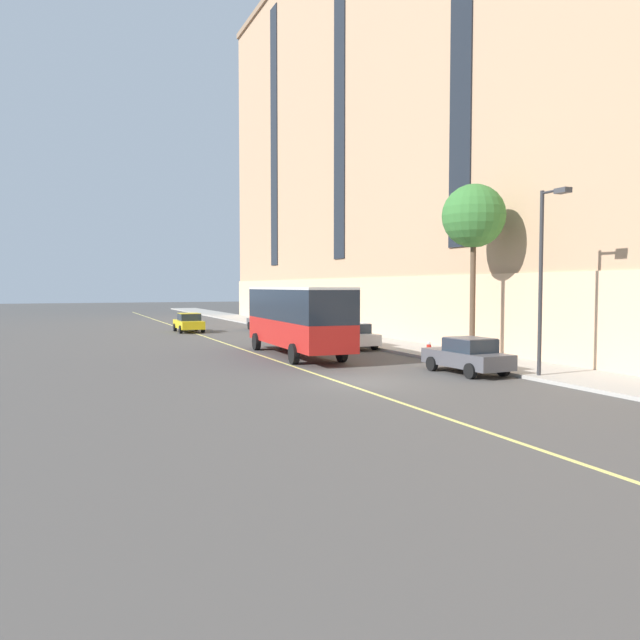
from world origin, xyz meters
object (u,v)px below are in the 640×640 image
at_px(parked_car_darkgray_0, 467,356).
at_px(parked_car_white_1, 350,335).
at_px(street_tree_mid_block, 474,217).
at_px(fire_hydrant, 429,349).
at_px(parked_car_black_5, 298,327).
at_px(street_lamp, 545,264).
at_px(parked_car_darkgray_4, 264,321).
at_px(taxi_cab, 189,323).
at_px(city_bus, 297,316).

bearing_deg(parked_car_darkgray_0, parked_car_white_1, 89.32).
xyz_separation_m(street_tree_mid_block, fire_hydrant, (-1.42, 1.75, -6.69)).
bearing_deg(parked_car_black_5, street_lamp, -85.79).
bearing_deg(street_lamp, parked_car_black_5, 94.21).
relative_size(parked_car_white_1, street_lamp, 0.64).
bearing_deg(parked_car_darkgray_0, parked_car_darkgray_4, 89.74).
xyz_separation_m(parked_car_darkgray_0, street_lamp, (1.80, -2.54, 3.85)).
relative_size(street_lamp, fire_hydrant, 10.26).
relative_size(taxi_cab, fire_hydrant, 6.31).
height_order(city_bus, taxi_cab, city_bus).
bearing_deg(parked_car_darkgray_0, taxi_cab, 102.01).
xyz_separation_m(parked_car_black_5, street_lamp, (1.70, -23.14, 3.85)).
height_order(parked_car_black_5, taxi_cab, same).
distance_m(parked_car_white_1, taxi_cab, 18.48).
bearing_deg(parked_car_darkgray_0, street_lamp, -54.80).
relative_size(parked_car_black_5, street_tree_mid_block, 0.50).
height_order(parked_car_white_1, taxi_cab, same).
bearing_deg(fire_hydrant, taxi_cab, 108.54).
xyz_separation_m(parked_car_darkgray_0, taxi_cab, (-6.21, 29.20, 0.00)).
bearing_deg(fire_hydrant, street_tree_mid_block, -50.95).
xyz_separation_m(parked_car_white_1, parked_car_darkgray_4, (-0.01, 17.02, -0.00)).
height_order(parked_car_darkgray_0, parked_car_darkgray_4, same).
xyz_separation_m(city_bus, parked_car_darkgray_4, (4.44, 19.66, -1.35)).
distance_m(city_bus, taxi_cab, 20.13).
height_order(parked_car_darkgray_4, taxi_cab, same).
relative_size(parked_car_darkgray_0, parked_car_black_5, 1.00).
distance_m(street_tree_mid_block, fire_hydrant, 7.06).
xyz_separation_m(parked_car_darkgray_4, street_tree_mid_block, (2.98, -24.99, 6.40)).
bearing_deg(taxi_cab, street_lamp, -75.85).
height_order(parked_car_darkgray_4, parked_car_black_5, same).
bearing_deg(taxi_cab, parked_car_black_5, -53.77).
xyz_separation_m(city_bus, fire_hydrant, (6.00, -3.58, -1.64)).
bearing_deg(parked_car_darkgray_4, taxi_cab, 177.01).
bearing_deg(street_lamp, street_tree_mid_block, 78.40).
distance_m(parked_car_darkgray_0, parked_car_white_1, 11.84).
distance_m(parked_car_black_5, fire_hydrant, 15.06).
height_order(city_bus, fire_hydrant, city_bus).
height_order(parked_car_black_5, street_lamp, street_lamp).
xyz_separation_m(parked_car_black_5, fire_hydrant, (1.60, -14.97, -0.29)).
height_order(street_lamp, fire_hydrant, street_lamp).
distance_m(city_bus, parked_car_darkgray_4, 20.20).
bearing_deg(city_bus, parked_car_black_5, 68.89).
bearing_deg(parked_car_white_1, fire_hydrant, -75.96).
distance_m(parked_car_black_5, taxi_cab, 10.66).
height_order(parked_car_white_1, street_tree_mid_block, street_tree_mid_block).
height_order(city_bus, street_tree_mid_block, street_tree_mid_block).
height_order(street_tree_mid_block, street_lamp, street_tree_mid_block).
bearing_deg(fire_hydrant, parked_car_darkgray_0, -106.77).
relative_size(parked_car_white_1, parked_car_darkgray_4, 1.00).
height_order(city_bus, parked_car_darkgray_0, city_bus).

